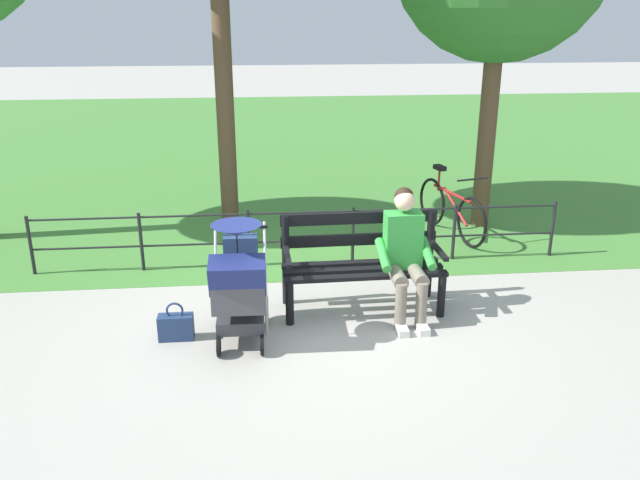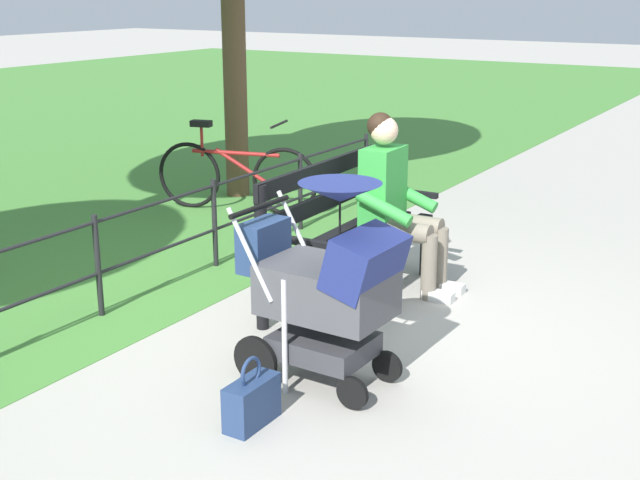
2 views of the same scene
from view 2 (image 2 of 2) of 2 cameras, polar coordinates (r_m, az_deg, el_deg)
ground_plane at (r=5.53m, az=-0.29°, el=-5.76°), size 60.00×60.00×0.00m
park_bench at (r=5.84m, az=1.48°, el=0.94°), size 1.61×0.63×0.96m
person_on_bench at (r=6.03m, az=5.19°, el=2.88°), size 0.54×0.74×1.28m
stroller at (r=4.54m, az=0.53°, el=-2.86°), size 0.52×0.90×1.15m
handbag at (r=4.30m, az=-4.65°, el=-10.83°), size 0.32×0.14×0.37m
park_fence at (r=6.14m, az=-10.73°, el=0.37°), size 6.20×0.04×0.70m
bicycle at (r=8.25m, az=-5.74°, el=4.41°), size 0.56×1.62×0.89m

